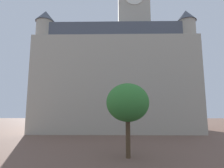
% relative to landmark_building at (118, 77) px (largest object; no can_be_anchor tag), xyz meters
% --- Properties ---
extents(landmark_building, '(26.91, 13.78, 32.93)m').
position_rel_landmark_building_xyz_m(landmark_building, '(0.00, 0.00, 0.00)').
color(landmark_building, '#B2A893').
rests_on(landmark_building, ground_plane).
extents(tree_curb_far, '(3.49, 3.49, 5.91)m').
position_rel_landmark_building_xyz_m(tree_curb_far, '(0.45, -18.22, -5.54)').
color(tree_curb_far, '#4C3823').
rests_on(tree_curb_far, ground_plane).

